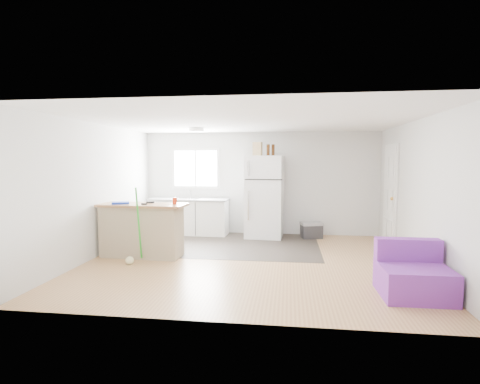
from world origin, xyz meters
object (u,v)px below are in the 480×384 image
object	(u,v)px
peninsula	(142,230)
red_cup	(175,201)
cleaner_jug	(158,251)
cardboard_box	(257,149)
refrigerator	(264,197)
cooler	(311,230)
bottle_right	(273,150)
bottle_left	(268,150)
blue_tray	(121,203)
kitchen_cabinets	(189,216)
purple_seat	(413,276)
mop	(132,250)

from	to	relation	value
peninsula	red_cup	world-z (taller)	red_cup
peninsula	cleaner_jug	world-z (taller)	peninsula
cleaner_jug	red_cup	xyz separation A→B (m)	(0.26, 0.19, 0.88)
cardboard_box	refrigerator	bearing A→B (deg)	28.15
cooler	cleaner_jug	bearing A→B (deg)	-157.34
bottle_right	cooler	bearing A→B (deg)	3.79
bottle_right	bottle_left	bearing A→B (deg)	-162.18
red_cup	blue_tray	world-z (taller)	red_cup
blue_tray	kitchen_cabinets	bearing A→B (deg)	72.96
red_cup	purple_seat	bearing A→B (deg)	-22.03
cleaner_jug	red_cup	world-z (taller)	red_cup
peninsula	cleaner_jug	bearing A→B (deg)	-22.25
refrigerator	mop	world-z (taller)	refrigerator
mop	kitchen_cabinets	bearing A→B (deg)	74.16
purple_seat	red_cup	size ratio (longest dim) A/B	7.06
cleaner_jug	bottle_left	world-z (taller)	bottle_left
refrigerator	cardboard_box	world-z (taller)	cardboard_box
kitchen_cabinets	blue_tray	size ratio (longest dim) A/B	6.35
bottle_left	blue_tray	bearing A→B (deg)	-142.08
cardboard_box	kitchen_cabinets	bearing A→B (deg)	173.43
mop	bottle_left	bearing A→B (deg)	38.69
kitchen_cabinets	refrigerator	distance (m)	1.87
cooler	purple_seat	world-z (taller)	purple_seat
cooler	blue_tray	xyz separation A→B (m)	(-3.52, -2.07, 0.80)
peninsula	purple_seat	world-z (taller)	peninsula
purple_seat	bottle_left	world-z (taller)	bottle_left
peninsula	purple_seat	xyz separation A→B (m)	(4.23, -1.44, -0.23)
peninsula	refrigerator	world-z (taller)	refrigerator
peninsula	cooler	world-z (taller)	peninsula
red_cup	cleaner_jug	bearing A→B (deg)	-144.24
purple_seat	cleaner_jug	xyz separation A→B (m)	(-3.88, 1.28, -0.11)
cooler	peninsula	bearing A→B (deg)	-162.66
kitchen_cabinets	bottle_left	distance (m)	2.44
cooler	purple_seat	distance (m)	3.64
peninsula	blue_tray	bearing A→B (deg)	-171.28
red_cup	cardboard_box	world-z (taller)	cardboard_box
peninsula	blue_tray	xyz separation A→B (m)	(-0.38, -0.04, 0.49)
red_cup	bottle_right	bearing A→B (deg)	49.63
blue_tray	bottle_right	world-z (taller)	bottle_right
cooler	bottle_right	distance (m)	1.99
cleaner_jug	refrigerator	bearing A→B (deg)	68.89
blue_tray	bottle_left	size ratio (longest dim) A/B	1.20
refrigerator	purple_seat	world-z (taller)	refrigerator
kitchen_cabinets	blue_tray	world-z (taller)	kitchen_cabinets
refrigerator	cardboard_box	xyz separation A→B (m)	(-0.16, -0.08, 1.07)
bottle_right	refrigerator	bearing A→B (deg)	164.41
kitchen_cabinets	blue_tray	distance (m)	2.34
peninsula	blue_tray	size ratio (longest dim) A/B	5.30
purple_seat	mop	distance (m)	4.31
refrigerator	bottle_left	bearing A→B (deg)	-43.55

